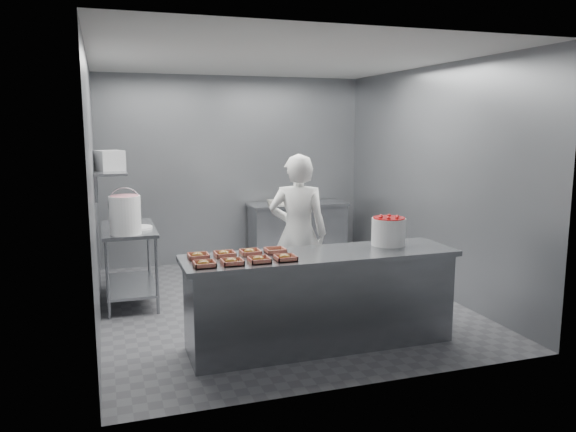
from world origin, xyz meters
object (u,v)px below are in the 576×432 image
at_px(tray_7, 275,250).
at_px(back_counter, 297,232).
at_px(tray_2, 259,259).
at_px(glaze_bucket, 125,214).
at_px(worker, 298,234).
at_px(tray_6, 250,252).
at_px(service_counter, 321,299).
at_px(tray_4, 198,256).
at_px(tray_1, 232,262).
at_px(tray_3, 285,257).
at_px(prep_table, 129,253).
at_px(appliance, 110,160).
at_px(tray_5, 224,254).
at_px(strawberry_tub, 389,230).
at_px(tray_0, 204,264).

bearing_deg(tray_7, back_counter, 67.19).
bearing_deg(tray_7, tray_2, -128.10).
bearing_deg(glaze_bucket, worker, -15.15).
relative_size(tray_6, worker, 0.11).
bearing_deg(glaze_bucket, tray_2, -58.02).
xyz_separation_m(service_counter, tray_6, (-0.64, 0.16, 0.47)).
bearing_deg(tray_2, tray_4, 147.15).
distance_m(tray_2, glaze_bucket, 1.99).
distance_m(tray_1, tray_4, 0.39).
height_order(back_counter, tray_3, tray_3).
relative_size(tray_3, tray_7, 1.00).
height_order(prep_table, tray_7, tray_7).
bearing_deg(appliance, tray_7, -72.10).
xyz_separation_m(tray_2, tray_4, (-0.48, 0.31, 0.00)).
xyz_separation_m(prep_table, back_counter, (2.55, 1.30, -0.14)).
bearing_deg(tray_6, tray_1, -127.75).
bearing_deg(tray_6, tray_7, 0.00).
bearing_deg(tray_7, prep_table, 124.81).
bearing_deg(tray_5, tray_4, 180.00).
bearing_deg(prep_table, tray_2, -64.48).
bearing_deg(tray_7, service_counter, -21.10).
bearing_deg(worker, strawberry_tub, 148.44).
bearing_deg(tray_5, tray_1, -90.00).
bearing_deg(back_counter, tray_4, -123.20).
relative_size(tray_0, worker, 0.11).
distance_m(back_counter, tray_5, 3.60).
xyz_separation_m(service_counter, appliance, (-1.82, 1.99, 1.23)).
bearing_deg(back_counter, tray_2, -114.41).
bearing_deg(tray_1, tray_0, 180.00).
relative_size(prep_table, tray_0, 6.40).
bearing_deg(back_counter, appliance, -155.07).
relative_size(prep_table, tray_2, 6.40).
height_order(service_counter, tray_2, tray_2).
xyz_separation_m(back_counter, tray_1, (-1.78, -3.40, 0.47)).
relative_size(service_counter, tray_3, 13.88).
distance_m(tray_2, tray_6, 0.31).
bearing_deg(appliance, tray_4, -89.07).
distance_m(tray_2, strawberry_tub, 1.44).
bearing_deg(service_counter, tray_0, -172.16).
bearing_deg(service_counter, tray_6, 166.48).
xyz_separation_m(tray_2, worker, (0.78, 1.18, -0.04)).
height_order(back_counter, strawberry_tub, strawberry_tub).
bearing_deg(back_counter, tray_6, -116.53).
distance_m(service_counter, glaze_bucket, 2.37).
distance_m(tray_3, tray_5, 0.57).
distance_m(service_counter, tray_5, 1.01).
relative_size(back_counter, tray_7, 8.01).
relative_size(back_counter, tray_1, 8.01).
height_order(service_counter, tray_6, tray_6).
height_order(tray_4, worker, worker).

